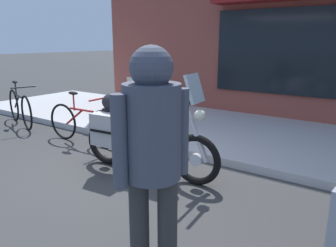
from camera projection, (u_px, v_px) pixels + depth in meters
The scene contains 6 objects.
ground_plane at pixel (108, 174), 4.55m from camera, with size 80.00×80.00×0.00m, color #363636.
touring_motorcycle at pixel (138, 130), 4.46m from camera, with size 2.12×0.78×1.41m.
parked_bicycle at pixel (82, 124), 5.79m from camera, with size 1.69×0.48×0.93m.
pedestrian_walking at pixel (152, 146), 2.17m from camera, with size 0.50×0.52×1.77m.
sandwich_board_sign at pixel (144, 99), 6.91m from camera, with size 0.55×0.41×0.93m.
second_bicycle_by_cafe at pixel (20, 107), 7.07m from camera, with size 1.70×0.67×0.95m.
Camera 1 is at (3.11, -2.99, 1.80)m, focal length 35.15 mm.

